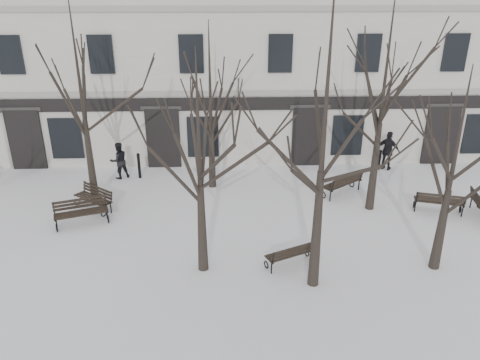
{
  "coord_description": "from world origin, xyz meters",
  "views": [
    {
      "loc": [
        -0.56,
        -13.53,
        8.53
      ],
      "look_at": [
        0.01,
        3.0,
        1.36
      ],
      "focal_mm": 35.0,
      "sensor_mm": 36.0,
      "label": 1
    }
  ],
  "objects_px": {
    "tree_2": "(326,107)",
    "bench_0": "(81,211)",
    "tree_1": "(199,140)",
    "tree_3": "(457,149)",
    "bench_3": "(94,197)",
    "bench_1": "(291,253)",
    "bench_4": "(343,183)",
    "bench_2": "(439,201)"
  },
  "relations": [
    {
      "from": "bench_0",
      "to": "bench_3",
      "type": "relative_size",
      "value": 1.15
    },
    {
      "from": "tree_2",
      "to": "tree_3",
      "type": "bearing_deg",
      "value": 10.5
    },
    {
      "from": "tree_1",
      "to": "bench_3",
      "type": "xyz_separation_m",
      "value": [
        -4.5,
        4.41,
        -3.82
      ]
    },
    {
      "from": "bench_1",
      "to": "bench_2",
      "type": "relative_size",
      "value": 0.9
    },
    {
      "from": "tree_2",
      "to": "bench_2",
      "type": "xyz_separation_m",
      "value": [
        5.74,
        4.46,
        -4.99
      ]
    },
    {
      "from": "tree_2",
      "to": "bench_4",
      "type": "distance_m",
      "value": 8.35
    },
    {
      "from": "bench_2",
      "to": "bench_3",
      "type": "xyz_separation_m",
      "value": [
        -13.59,
        0.87,
        -0.01
      ]
    },
    {
      "from": "bench_1",
      "to": "bench_3",
      "type": "bearing_deg",
      "value": -55.45
    },
    {
      "from": "tree_1",
      "to": "tree_2",
      "type": "distance_m",
      "value": 3.67
    },
    {
      "from": "tree_2",
      "to": "bench_0",
      "type": "bearing_deg",
      "value": 153.24
    },
    {
      "from": "tree_1",
      "to": "tree_3",
      "type": "relative_size",
      "value": 1.07
    },
    {
      "from": "tree_2",
      "to": "bench_4",
      "type": "height_order",
      "value": "tree_2"
    },
    {
      "from": "tree_2",
      "to": "bench_3",
      "type": "distance_m",
      "value": 10.72
    },
    {
      "from": "tree_3",
      "to": "bench_0",
      "type": "xyz_separation_m",
      "value": [
        -12.04,
        3.29,
        -3.48
      ]
    },
    {
      "from": "bench_1",
      "to": "bench_3",
      "type": "xyz_separation_m",
      "value": [
        -7.31,
        4.33,
        0.04
      ]
    },
    {
      "from": "tree_1",
      "to": "bench_4",
      "type": "xyz_separation_m",
      "value": [
        5.74,
        5.36,
        -3.78
      ]
    },
    {
      "from": "bench_4",
      "to": "tree_2",
      "type": "bearing_deg",
      "value": 32.99
    },
    {
      "from": "tree_3",
      "to": "bench_1",
      "type": "height_order",
      "value": "tree_3"
    },
    {
      "from": "bench_2",
      "to": "bench_4",
      "type": "height_order",
      "value": "bench_4"
    },
    {
      "from": "tree_3",
      "to": "bench_1",
      "type": "distance_m",
      "value": 5.81
    },
    {
      "from": "bench_2",
      "to": "bench_3",
      "type": "height_order",
      "value": "bench_2"
    },
    {
      "from": "tree_2",
      "to": "bench_2",
      "type": "height_order",
      "value": "tree_2"
    },
    {
      "from": "tree_1",
      "to": "bench_0",
      "type": "height_order",
      "value": "tree_1"
    },
    {
      "from": "bench_0",
      "to": "bench_1",
      "type": "height_order",
      "value": "bench_0"
    },
    {
      "from": "bench_1",
      "to": "bench_3",
      "type": "relative_size",
      "value": 0.97
    },
    {
      "from": "bench_4",
      "to": "tree_3",
      "type": "bearing_deg",
      "value": 70.41
    },
    {
      "from": "bench_1",
      "to": "bench_4",
      "type": "height_order",
      "value": "bench_4"
    },
    {
      "from": "bench_1",
      "to": "tree_2",
      "type": "bearing_deg",
      "value": 93.74
    },
    {
      "from": "tree_2",
      "to": "tree_3",
      "type": "height_order",
      "value": "tree_2"
    },
    {
      "from": "bench_1",
      "to": "bench_4",
      "type": "relative_size",
      "value": 0.88
    },
    {
      "from": "bench_4",
      "to": "bench_2",
      "type": "bearing_deg",
      "value": 115.31
    },
    {
      "from": "tree_2",
      "to": "bench_2",
      "type": "distance_m",
      "value": 8.82
    },
    {
      "from": "tree_2",
      "to": "bench_0",
      "type": "distance_m",
      "value": 10.25
    },
    {
      "from": "tree_2",
      "to": "bench_2",
      "type": "bearing_deg",
      "value": 37.83
    },
    {
      "from": "tree_1",
      "to": "bench_1",
      "type": "height_order",
      "value": "tree_1"
    },
    {
      "from": "tree_1",
      "to": "bench_1",
      "type": "bearing_deg",
      "value": 1.55
    },
    {
      "from": "tree_1",
      "to": "bench_2",
      "type": "distance_m",
      "value": 10.47
    },
    {
      "from": "bench_0",
      "to": "tree_1",
      "type": "bearing_deg",
      "value": -53.24
    },
    {
      "from": "tree_1",
      "to": "tree_2",
      "type": "relative_size",
      "value": 0.79
    },
    {
      "from": "tree_3",
      "to": "bench_3",
      "type": "height_order",
      "value": "tree_3"
    },
    {
      "from": "bench_2",
      "to": "tree_2",
      "type": "bearing_deg",
      "value": 54.3
    },
    {
      "from": "tree_3",
      "to": "bench_3",
      "type": "relative_size",
      "value": 3.64
    }
  ]
}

